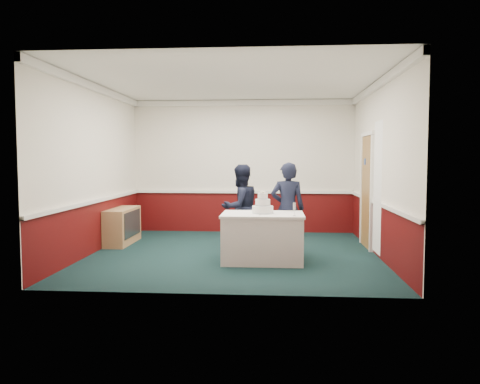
# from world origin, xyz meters

# --- Properties ---
(ground) EXTENTS (5.00, 5.00, 0.00)m
(ground) POSITION_xyz_m (0.00, 0.00, 0.00)
(ground) COLOR black
(ground) RESTS_ON ground
(room_shell) EXTENTS (5.00, 5.00, 3.00)m
(room_shell) POSITION_xyz_m (0.08, 0.61, 1.97)
(room_shell) COLOR silver
(room_shell) RESTS_ON ground
(sideboard) EXTENTS (0.41, 1.20, 0.70)m
(sideboard) POSITION_xyz_m (-2.28, 0.82, 0.35)
(sideboard) COLOR #A47B4F
(sideboard) RESTS_ON ground
(cake_table) EXTENTS (1.32, 0.92, 0.79)m
(cake_table) POSITION_xyz_m (0.52, -0.60, 0.40)
(cake_table) COLOR white
(cake_table) RESTS_ON ground
(wedding_cake) EXTENTS (0.35, 0.35, 0.36)m
(wedding_cake) POSITION_xyz_m (0.52, -0.60, 0.90)
(wedding_cake) COLOR white
(wedding_cake) RESTS_ON cake_table
(cake_knife) EXTENTS (0.05, 0.22, 0.00)m
(cake_knife) POSITION_xyz_m (0.49, -0.80, 0.79)
(cake_knife) COLOR silver
(cake_knife) RESTS_ON cake_table
(champagne_flute) EXTENTS (0.05, 0.05, 0.21)m
(champagne_flute) POSITION_xyz_m (1.02, -0.88, 0.93)
(champagne_flute) COLOR silver
(champagne_flute) RESTS_ON cake_table
(person_man) EXTENTS (0.97, 0.95, 1.57)m
(person_man) POSITION_xyz_m (0.10, 0.30, 0.79)
(person_man) COLOR black
(person_man) RESTS_ON ground
(person_woman) EXTENTS (0.60, 0.40, 1.61)m
(person_woman) POSITION_xyz_m (0.94, -0.01, 0.81)
(person_woman) COLOR black
(person_woman) RESTS_ON ground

